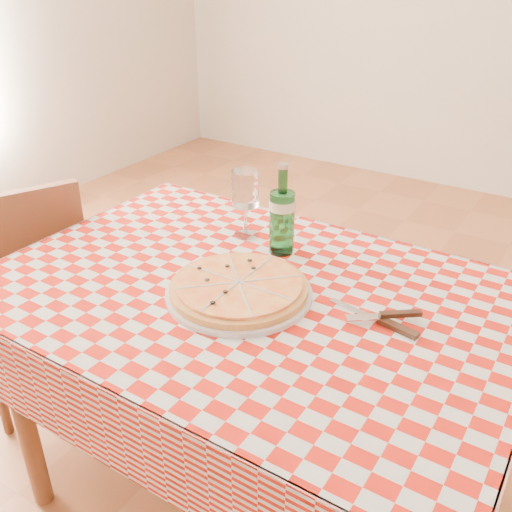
# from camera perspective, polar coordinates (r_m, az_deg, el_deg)

# --- Properties ---
(dining_table) EXTENTS (1.20, 0.80, 0.75)m
(dining_table) POSITION_cam_1_polar(r_m,az_deg,el_deg) (1.45, -0.62, -6.67)
(dining_table) COLOR brown
(dining_table) RESTS_ON ground
(tablecloth) EXTENTS (1.30, 0.90, 0.01)m
(tablecloth) POSITION_cam_1_polar(r_m,az_deg,el_deg) (1.40, -0.63, -3.49)
(tablecloth) COLOR #AC150A
(tablecloth) RESTS_ON dining_table
(chair_far) EXTENTS (0.52, 0.52, 0.87)m
(chair_far) POSITION_cam_1_polar(r_m,az_deg,el_deg) (2.07, -22.00, -2.82)
(chair_far) COLOR brown
(chair_far) RESTS_ON ground
(pizza_plate) EXTENTS (0.36, 0.36, 0.05)m
(pizza_plate) POSITION_cam_1_polar(r_m,az_deg,el_deg) (1.37, -1.73, -3.11)
(pizza_plate) COLOR #BA883E
(pizza_plate) RESTS_ON tablecloth
(water_bottle) EXTENTS (0.09, 0.09, 0.25)m
(water_bottle) POSITION_cam_1_polar(r_m,az_deg,el_deg) (1.52, 2.63, 4.70)
(water_bottle) COLOR #196527
(water_bottle) RESTS_ON tablecloth
(wine_glass) EXTENTS (0.09, 0.09, 0.20)m
(wine_glass) POSITION_cam_1_polar(r_m,az_deg,el_deg) (1.62, -1.06, 5.21)
(wine_glass) COLOR silver
(wine_glass) RESTS_ON tablecloth
(cutlery) EXTENTS (0.29, 0.26, 0.03)m
(cutlery) POSITION_cam_1_polar(r_m,az_deg,el_deg) (1.30, 12.22, -5.99)
(cutlery) COLOR silver
(cutlery) RESTS_ON tablecloth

